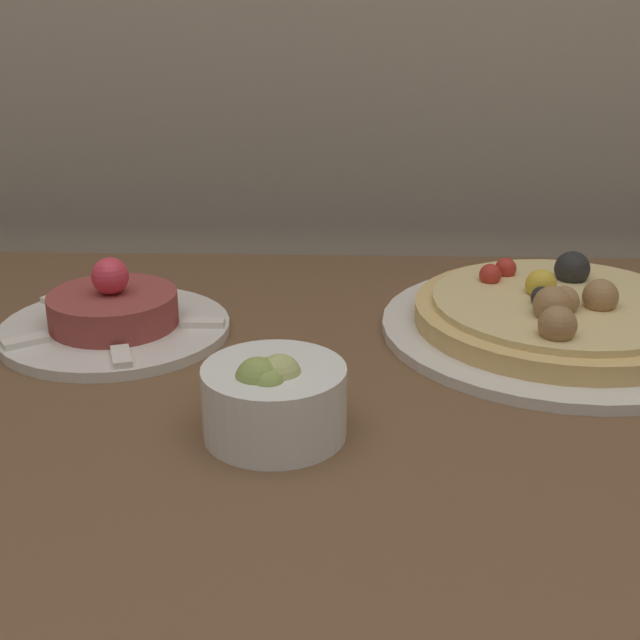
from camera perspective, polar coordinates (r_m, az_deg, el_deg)
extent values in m
cube|color=brown|center=(0.75, 5.50, -5.62)|extent=(1.49, 0.72, 0.03)
cylinder|color=silver|center=(0.87, 15.11, -0.54)|extent=(0.34, 0.34, 0.01)
cylinder|color=#DBB26B|center=(0.87, 15.20, 0.33)|extent=(0.28, 0.28, 0.02)
cylinder|color=#E0C684|center=(0.86, 15.28, 1.11)|extent=(0.24, 0.24, 0.01)
sphere|color=gold|center=(0.87, 13.96, 2.22)|extent=(0.03, 0.03, 0.03)
sphere|color=black|center=(0.84, 14.00, 1.42)|extent=(0.02, 0.02, 0.02)
sphere|color=#997047|center=(0.85, 17.50, 1.44)|extent=(0.03, 0.03, 0.03)
sphere|color=black|center=(0.82, 14.40, 0.96)|extent=(0.02, 0.02, 0.02)
sphere|color=#997047|center=(0.83, 15.33, 1.18)|extent=(0.03, 0.03, 0.03)
sphere|color=#B22D23|center=(0.89, 10.84, 2.86)|extent=(0.02, 0.02, 0.02)
sphere|color=#997047|center=(0.77, 14.95, -0.31)|extent=(0.03, 0.03, 0.03)
sphere|color=#B22D23|center=(0.92, 11.80, 3.27)|extent=(0.02, 0.02, 0.02)
sphere|color=black|center=(0.92, 15.83, 3.17)|extent=(0.04, 0.04, 0.04)
sphere|color=#997047|center=(0.82, 14.64, 0.93)|extent=(0.03, 0.03, 0.03)
cylinder|color=silver|center=(0.86, -12.98, -0.58)|extent=(0.22, 0.22, 0.01)
cylinder|color=#933D38|center=(0.86, -13.09, 0.69)|extent=(0.12, 0.12, 0.03)
sphere|color=#E0384C|center=(0.85, -13.28, 2.76)|extent=(0.03, 0.03, 0.03)
cube|color=white|center=(0.84, -7.49, -0.16)|extent=(0.04, 0.02, 0.01)
cube|color=white|center=(0.93, -10.27, 1.73)|extent=(0.03, 0.04, 0.01)
cube|color=white|center=(0.92, -16.36, 1.11)|extent=(0.04, 0.04, 0.01)
cube|color=white|center=(0.84, -18.36, -1.29)|extent=(0.04, 0.04, 0.01)
cube|color=white|center=(0.78, -12.60, -2.29)|extent=(0.03, 0.04, 0.01)
cylinder|color=white|center=(0.66, -2.94, -5.23)|extent=(0.11, 0.11, 0.05)
sphere|color=#B7BC70|center=(0.65, -4.12, -3.55)|extent=(0.03, 0.03, 0.03)
sphere|color=#B7BC70|center=(0.64, -2.60, -3.59)|extent=(0.03, 0.03, 0.03)
sphere|color=#668E42|center=(0.65, -3.14, -3.42)|extent=(0.02, 0.02, 0.02)
sphere|color=#8EA34C|center=(0.64, -4.00, -3.82)|extent=(0.03, 0.03, 0.03)
sphere|color=#8EA34C|center=(0.63, -3.31, -4.24)|extent=(0.02, 0.02, 0.02)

